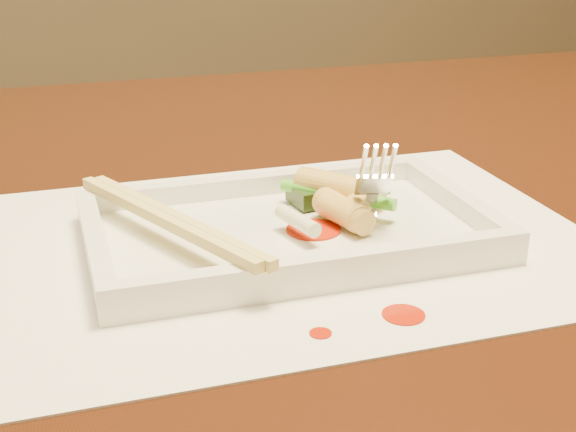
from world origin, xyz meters
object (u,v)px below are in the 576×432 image
object	(u,v)px
table	(282,313)
plate_base	(288,236)
chopstick_a	(163,220)
fork	(380,106)
placemat	(288,242)

from	to	relation	value
table	plate_base	bearing A→B (deg)	-104.13
table	plate_base	xyz separation A→B (m)	(-0.02, -0.09, 0.11)
chopstick_a	fork	distance (m)	0.16
placemat	fork	size ratio (longest dim) A/B	2.86
plate_base	fork	world-z (taller)	fork
table	placemat	xyz separation A→B (m)	(-0.02, -0.09, 0.10)
table	plate_base	size ratio (longest dim) A/B	5.38
placemat	fork	distance (m)	0.11
table	fork	xyz separation A→B (m)	(0.05, -0.07, 0.18)
chopstick_a	fork	world-z (taller)	fork
plate_base	chopstick_a	size ratio (longest dim) A/B	1.38
placemat	plate_base	bearing A→B (deg)	0.00
placemat	plate_base	distance (m)	0.00
plate_base	placemat	bearing A→B (deg)	0.00
placemat	fork	xyz separation A→B (m)	(0.07, 0.02, 0.08)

